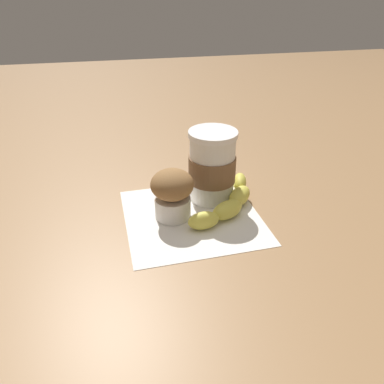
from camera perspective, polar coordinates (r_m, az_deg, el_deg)
name	(u,v)px	position (r m, az deg, el deg)	size (l,w,h in m)	color
ground_plane	(192,216)	(0.68, 0.00, -3.75)	(3.00, 3.00, 0.00)	#936D47
paper_napkin	(192,216)	(0.68, 0.00, -3.70)	(0.24, 0.24, 0.00)	white
coffee_cup	(212,166)	(0.71, 3.08, 3.93)	(0.09, 0.09, 0.14)	white
muffin	(172,192)	(0.66, -3.01, -0.04)	(0.08, 0.08, 0.09)	white
banana	(229,202)	(0.70, 5.71, -1.45)	(0.16, 0.15, 0.03)	#D6CC4C
sugar_packet	(177,178)	(0.80, -2.34, 2.10)	(0.05, 0.03, 0.01)	pink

